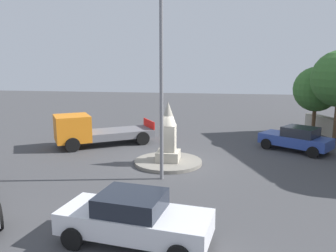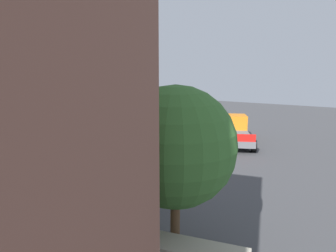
{
  "view_description": "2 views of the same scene",
  "coord_description": "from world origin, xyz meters",
  "px_view_note": "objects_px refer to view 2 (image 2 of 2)",
  "views": [
    {
      "loc": [
        -16.63,
        -2.66,
        5.16
      ],
      "look_at": [
        0.97,
        0.16,
        1.79
      ],
      "focal_mm": 36.37,
      "sensor_mm": 36.0,
      "label": 1
    },
    {
      "loc": [
        12.78,
        -14.48,
        4.99
      ],
      "look_at": [
        0.3,
        0.33,
        1.62
      ],
      "focal_mm": 29.48,
      "sensor_mm": 36.0,
      "label": 2
    }
  ],
  "objects_px": {
    "truck_orange_waiting": "(234,130)",
    "truck_grey_near_island": "(145,117)",
    "car_blue_parked_right": "(120,176)",
    "tree_near_wall": "(95,111)",
    "monument": "(162,127)",
    "streetlamp": "(137,74)",
    "tree_mid_cluster": "(175,146)",
    "car_white_far_side": "(94,126)"
  },
  "relations": [
    {
      "from": "car_blue_parked_right",
      "to": "tree_near_wall",
      "type": "xyz_separation_m",
      "value": [
        2.59,
        -2.95,
        3.36
      ]
    },
    {
      "from": "truck_orange_waiting",
      "to": "truck_grey_near_island",
      "type": "relative_size",
      "value": 1.02
    },
    {
      "from": "car_white_far_side",
      "to": "tree_near_wall",
      "type": "height_order",
      "value": "tree_near_wall"
    },
    {
      "from": "streetlamp",
      "to": "car_white_far_side",
      "type": "relative_size",
      "value": 1.95
    },
    {
      "from": "car_blue_parked_right",
      "to": "tree_near_wall",
      "type": "distance_m",
      "value": 5.16
    },
    {
      "from": "monument",
      "to": "truck_grey_near_island",
      "type": "xyz_separation_m",
      "value": [
        -7.39,
        5.77,
        -0.53
      ]
    },
    {
      "from": "truck_grey_near_island",
      "to": "car_blue_parked_right",
      "type": "bearing_deg",
      "value": -49.06
    },
    {
      "from": "car_white_far_side",
      "to": "truck_grey_near_island",
      "type": "xyz_separation_m",
      "value": [
        0.42,
        6.03,
        0.25
      ]
    },
    {
      "from": "monument",
      "to": "streetlamp",
      "type": "xyz_separation_m",
      "value": [
        -2.33,
        -0.08,
        3.77
      ]
    },
    {
      "from": "car_blue_parked_right",
      "to": "tree_mid_cluster",
      "type": "xyz_separation_m",
      "value": [
        4.81,
        -2.11,
        2.53
      ]
    },
    {
      "from": "tree_near_wall",
      "to": "tree_mid_cluster",
      "type": "xyz_separation_m",
      "value": [
        2.22,
        0.84,
        -0.83
      ]
    },
    {
      "from": "streetlamp",
      "to": "tree_mid_cluster",
      "type": "relative_size",
      "value": 1.84
    },
    {
      "from": "car_white_far_side",
      "to": "truck_orange_waiting",
      "type": "relative_size",
      "value": 0.74
    },
    {
      "from": "car_blue_parked_right",
      "to": "truck_grey_near_island",
      "type": "relative_size",
      "value": 0.69
    },
    {
      "from": "car_blue_parked_right",
      "to": "tree_near_wall",
      "type": "height_order",
      "value": "tree_near_wall"
    },
    {
      "from": "monument",
      "to": "tree_near_wall",
      "type": "relative_size",
      "value": 0.51
    },
    {
      "from": "streetlamp",
      "to": "car_blue_parked_right",
      "type": "relative_size",
      "value": 2.13
    },
    {
      "from": "monument",
      "to": "truck_orange_waiting",
      "type": "height_order",
      "value": "monument"
    },
    {
      "from": "streetlamp",
      "to": "tree_near_wall",
      "type": "height_order",
      "value": "streetlamp"
    },
    {
      "from": "tree_near_wall",
      "to": "truck_grey_near_island",
      "type": "bearing_deg",
      "value": 131.01
    },
    {
      "from": "streetlamp",
      "to": "tree_mid_cluster",
      "type": "height_order",
      "value": "streetlamp"
    },
    {
      "from": "monument",
      "to": "tree_mid_cluster",
      "type": "bearing_deg",
      "value": -46.98
    },
    {
      "from": "streetlamp",
      "to": "truck_grey_near_island",
      "type": "height_order",
      "value": "streetlamp"
    },
    {
      "from": "truck_grey_near_island",
      "to": "streetlamp",
      "type": "bearing_deg",
      "value": -49.2
    },
    {
      "from": "streetlamp",
      "to": "truck_grey_near_island",
      "type": "distance_m",
      "value": 8.85
    },
    {
      "from": "streetlamp",
      "to": "car_white_far_side",
      "type": "distance_m",
      "value": 7.12
    },
    {
      "from": "car_blue_parked_right",
      "to": "truck_orange_waiting",
      "type": "bearing_deg",
      "value": 93.28
    },
    {
      "from": "car_white_far_side",
      "to": "tree_mid_cluster",
      "type": "height_order",
      "value": "tree_mid_cluster"
    },
    {
      "from": "car_white_far_side",
      "to": "streetlamp",
      "type": "bearing_deg",
      "value": 1.85
    },
    {
      "from": "truck_grey_near_island",
      "to": "tree_mid_cluster",
      "type": "distance_m",
      "value": 21.91
    },
    {
      "from": "streetlamp",
      "to": "truck_orange_waiting",
      "type": "bearing_deg",
      "value": 45.08
    },
    {
      "from": "streetlamp",
      "to": "truck_grey_near_island",
      "type": "relative_size",
      "value": 1.48
    },
    {
      "from": "truck_orange_waiting",
      "to": "monument",
      "type": "bearing_deg",
      "value": -119.66
    },
    {
      "from": "tree_mid_cluster",
      "to": "tree_near_wall",
      "type": "bearing_deg",
      "value": -159.4
    },
    {
      "from": "streetlamp",
      "to": "truck_orange_waiting",
      "type": "height_order",
      "value": "streetlamp"
    },
    {
      "from": "monument",
      "to": "tree_near_wall",
      "type": "height_order",
      "value": "tree_near_wall"
    },
    {
      "from": "monument",
      "to": "truck_orange_waiting",
      "type": "bearing_deg",
      "value": 60.34
    },
    {
      "from": "car_white_far_side",
      "to": "tree_near_wall",
      "type": "relative_size",
      "value": 0.77
    },
    {
      "from": "car_white_far_side",
      "to": "truck_orange_waiting",
      "type": "height_order",
      "value": "truck_orange_waiting"
    },
    {
      "from": "tree_mid_cluster",
      "to": "truck_orange_waiting",
      "type": "bearing_deg",
      "value": 110.96
    },
    {
      "from": "car_white_far_side",
      "to": "tree_mid_cluster",
      "type": "distance_m",
      "value": 18.75
    },
    {
      "from": "car_blue_parked_right",
      "to": "tree_near_wall",
      "type": "bearing_deg",
      "value": -48.72
    }
  ]
}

